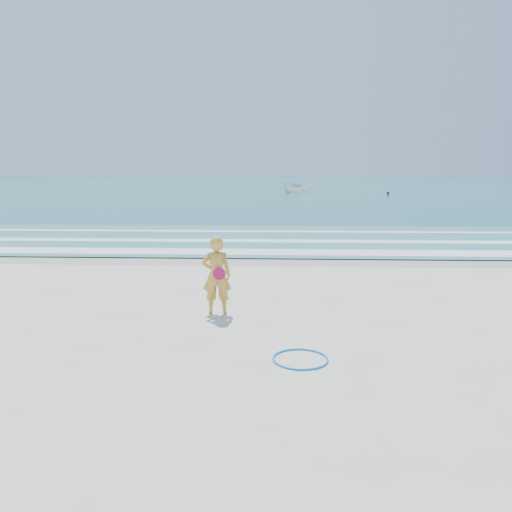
{
  "coord_description": "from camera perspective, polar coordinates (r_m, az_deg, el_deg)",
  "views": [
    {
      "loc": [
        0.39,
        -8.06,
        3.12
      ],
      "look_at": [
        -0.14,
        4.0,
        1.0
      ],
      "focal_mm": 35.0,
      "sensor_mm": 36.0,
      "label": 1
    }
  ],
  "objects": [
    {
      "name": "foam_near",
      "position": [
        18.62,
        1.28,
        0.47
      ],
      "size": [
        400.0,
        1.4,
        0.01
      ],
      "primitive_type": "cube",
      "color": "white",
      "rests_on": "shallow"
    },
    {
      "name": "shallow",
      "position": [
        22.28,
        1.49,
        2.02
      ],
      "size": [
        400.0,
        10.0,
        0.01
      ],
      "primitive_type": "cube",
      "color": "#59B7AD",
      "rests_on": "ocean"
    },
    {
      "name": "ocean",
      "position": [
        113.11,
        2.35,
        8.37
      ],
      "size": [
        400.0,
        190.0,
        0.04
      ],
      "primitive_type": "cube",
      "color": "#19727F",
      "rests_on": "ground"
    },
    {
      "name": "foam_far",
      "position": [
        24.76,
        1.6,
        2.83
      ],
      "size": [
        400.0,
        0.6,
        0.01
      ],
      "primitive_type": "cube",
      "color": "white",
      "rests_on": "shallow"
    },
    {
      "name": "buoy",
      "position": [
        62.8,
        14.85,
        6.97
      ],
      "size": [
        0.34,
        0.34,
        0.34
      ],
      "primitive_type": "sphere",
      "color": "black",
      "rests_on": "ocean"
    },
    {
      "name": "woman",
      "position": [
        10.79,
        -4.52,
        -2.21
      ],
      "size": [
        0.64,
        0.44,
        1.7
      ],
      "color": "gold",
      "rests_on": "ground"
    },
    {
      "name": "wet_sand",
      "position": [
        17.35,
        1.19,
        -0.4
      ],
      "size": [
        400.0,
        2.4,
        0.0
      ],
      "primitive_type": "cube",
      "color": "#B2A893",
      "rests_on": "ground"
    },
    {
      "name": "hoop",
      "position": [
        8.45,
        5.09,
        -11.63
      ],
      "size": [
        1.1,
        1.1,
        0.03
      ],
      "primitive_type": "torus",
      "rotation": [
        0.0,
        0.0,
        -0.21
      ],
      "color": "#0C7BDD",
      "rests_on": "ground"
    },
    {
      "name": "foam_mid",
      "position": [
        21.49,
        1.45,
        1.75
      ],
      "size": [
        400.0,
        0.9,
        0.01
      ],
      "primitive_type": "cube",
      "color": "white",
      "rests_on": "shallow"
    },
    {
      "name": "ground",
      "position": [
        8.65,
        -0.25,
        -11.17
      ],
      "size": [
        400.0,
        400.0,
        0.0
      ],
      "primitive_type": "plane",
      "color": "silver",
      "rests_on": "ground"
    },
    {
      "name": "boat",
      "position": [
        64.2,
        4.91,
        7.84
      ],
      "size": [
        4.04,
        1.8,
        1.52
      ],
      "primitive_type": "imported",
      "rotation": [
        0.0,
        0.0,
        1.49
      ],
      "color": "silver",
      "rests_on": "ocean"
    }
  ]
}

